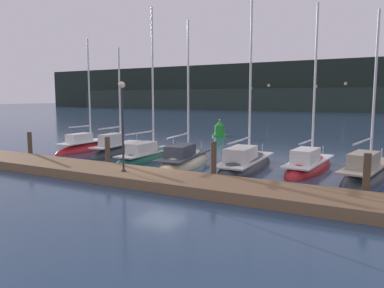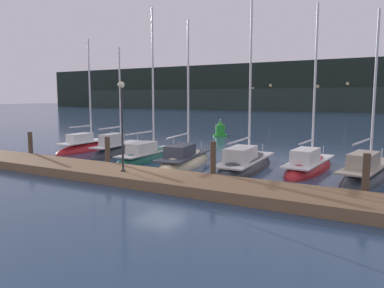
% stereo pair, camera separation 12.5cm
% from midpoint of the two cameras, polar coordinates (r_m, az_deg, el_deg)
% --- Properties ---
extents(ground_plane, '(400.00, 400.00, 0.00)m').
position_cam_midpoint_polar(ground_plane, '(19.75, -4.74, -4.52)').
color(ground_plane, navy).
extents(dock, '(28.96, 2.80, 0.45)m').
position_cam_midpoint_polar(dock, '(18.13, -8.33, -4.90)').
color(dock, brown).
rests_on(dock, ground).
extents(mooring_pile_0, '(0.28, 0.28, 1.78)m').
position_cam_midpoint_polar(mooring_pile_0, '(26.19, -23.27, -0.23)').
color(mooring_pile_0, '#4C3D2D').
rests_on(mooring_pile_0, ground).
extents(mooring_pile_1, '(0.28, 0.28, 1.81)m').
position_cam_midpoint_polar(mooring_pile_1, '(21.34, -12.58, -1.33)').
color(mooring_pile_1, '#4C3D2D').
rests_on(mooring_pile_1, ground).
extents(mooring_pile_2, '(0.28, 0.28, 1.94)m').
position_cam_midpoint_polar(mooring_pile_2, '(17.63, 3.42, -2.72)').
color(mooring_pile_2, '#4C3D2D').
rests_on(mooring_pile_2, ground).
extents(mooring_pile_3, '(0.28, 0.28, 1.85)m').
position_cam_midpoint_polar(mooring_pile_3, '(15.91, 25.17, -4.62)').
color(mooring_pile_3, '#4C3D2D').
rests_on(mooring_pile_3, ground).
extents(sailboat_berth_1, '(1.68, 5.97, 8.91)m').
position_cam_midpoint_polar(sailboat_berth_1, '(29.26, -15.63, -0.65)').
color(sailboat_berth_1, red).
rests_on(sailboat_berth_1, ground).
extents(sailboat_berth_2, '(2.02, 5.97, 8.07)m').
position_cam_midpoint_polar(sailboat_berth_2, '(26.79, -11.21, -1.18)').
color(sailboat_berth_2, '#2D3338').
rests_on(sailboat_berth_2, ground).
extents(sailboat_berth_3, '(1.82, 6.73, 10.30)m').
position_cam_midpoint_polar(sailboat_berth_3, '(24.09, -6.45, -2.13)').
color(sailboat_berth_3, '#195647').
rests_on(sailboat_berth_3, ground).
extents(sailboat_berth_4, '(3.10, 6.95, 9.27)m').
position_cam_midpoint_polar(sailboat_berth_4, '(22.24, -0.94, -2.89)').
color(sailboat_berth_4, beige).
rests_on(sailboat_berth_4, ground).
extents(sailboat_berth_5, '(2.45, 7.54, 11.33)m').
position_cam_midpoint_polar(sailboat_berth_5, '(21.05, 8.27, -3.52)').
color(sailboat_berth_5, '#2D3338').
rests_on(sailboat_berth_5, ground).
extents(sailboat_berth_6, '(2.11, 6.70, 9.71)m').
position_cam_midpoint_polar(sailboat_berth_6, '(21.48, 17.51, -3.54)').
color(sailboat_berth_6, red).
rests_on(sailboat_berth_6, ground).
extents(sailboat_berth_7, '(2.68, 7.16, 8.71)m').
position_cam_midpoint_polar(sailboat_berth_7, '(20.16, 25.22, -4.46)').
color(sailboat_berth_7, '#2D3338').
rests_on(sailboat_berth_7, ground).
extents(channel_buoy, '(1.49, 1.49, 1.77)m').
position_cam_midpoint_polar(channel_buoy, '(38.58, 4.43, 2.13)').
color(channel_buoy, green).
rests_on(channel_buoy, ground).
extents(dock_lamppost, '(0.32, 0.32, 4.26)m').
position_cam_midpoint_polar(dock_lamppost, '(17.97, -10.45, 4.78)').
color(dock_lamppost, '#2D2D33').
rests_on(dock_lamppost, dock).
extents(hillside_backdrop, '(240.00, 23.00, 14.67)m').
position_cam_midpoint_polar(hillside_backdrop, '(119.61, 23.15, 7.89)').
color(hillside_backdrop, '#1E2823').
rests_on(hillside_backdrop, ground).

